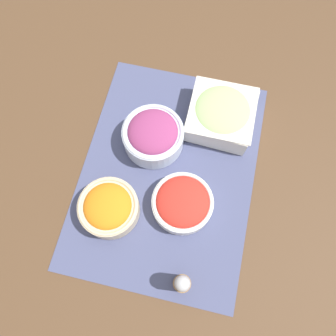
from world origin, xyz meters
TOP-DOWN VIEW (x-y plane):
  - ground_plane at (0.00, 0.00)m, footprint 3.00×3.00m
  - placemat at (0.00, 0.00)m, footprint 0.59×0.43m
  - onion_bowl at (0.07, 0.06)m, footprint 0.15×0.15m
  - tomato_bowl at (-0.08, -0.05)m, footprint 0.15×0.15m
  - cucumber_bowl at (0.17, -0.10)m, footprint 0.17×0.17m
  - carrot_bowl at (-0.13, 0.11)m, footprint 0.14×0.14m
  - pepper_shaker at (-0.25, -0.09)m, footprint 0.04×0.04m

SIDE VIEW (x-z plane):
  - ground_plane at x=0.00m, z-range 0.00..0.00m
  - placemat at x=0.00m, z-range 0.00..0.00m
  - tomato_bowl at x=-0.08m, z-range 0.00..0.06m
  - carrot_bowl at x=-0.13m, z-range 0.00..0.07m
  - cucumber_bowl at x=0.17m, z-range 0.01..0.08m
  - onion_bowl at x=0.07m, z-range 0.00..0.09m
  - pepper_shaker at x=-0.25m, z-range 0.00..0.11m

